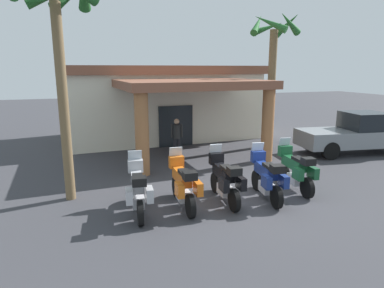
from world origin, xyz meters
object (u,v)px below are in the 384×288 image
(pedestrian, at_px, (177,135))
(palm_tree_roadside, at_px, (56,20))
(motel_building, at_px, (162,101))
(motorcycle_black, at_px, (225,179))
(motorcycle_silver, at_px, (138,190))
(motorcycle_blue, at_px, (267,177))
(palm_tree_near_portico, at_px, (273,55))
(pickup_truck_gray, at_px, (356,134))
(motorcycle_orange, at_px, (183,184))
(motorcycle_green, at_px, (296,170))

(pedestrian, bearing_deg, palm_tree_roadside, -38.28)
(motel_building, xyz_separation_m, motorcycle_black, (-0.62, -10.25, -1.42))
(motorcycle_silver, relative_size, palm_tree_roadside, 0.33)
(motorcycle_blue, height_order, pedestrian, pedestrian)
(motel_building, distance_m, pedestrian, 4.92)
(palm_tree_near_portico, height_order, palm_tree_roadside, palm_tree_roadside)
(palm_tree_roadside, bearing_deg, motel_building, 59.36)
(pickup_truck_gray, bearing_deg, motorcycle_orange, -151.99)
(motel_building, relative_size, pedestrian, 6.26)
(motel_building, distance_m, motorcycle_black, 10.36)
(motorcycle_orange, height_order, motorcycle_blue, same)
(motorcycle_blue, bearing_deg, palm_tree_near_portico, -23.44)
(motorcycle_green, distance_m, pedestrian, 5.88)
(motorcycle_black, distance_m, motorcycle_green, 2.63)
(motorcycle_silver, height_order, pickup_truck_gray, pickup_truck_gray)
(motel_building, distance_m, motorcycle_silver, 10.85)
(motorcycle_orange, bearing_deg, motorcycle_black, -87.99)
(motorcycle_black, height_order, motorcycle_green, same)
(motorcycle_green, relative_size, pedestrian, 1.25)
(motorcycle_black, bearing_deg, motorcycle_orange, 92.91)
(motorcycle_black, xyz_separation_m, motorcycle_green, (2.62, 0.17, 0.00))
(palm_tree_roadside, bearing_deg, motorcycle_blue, -18.73)
(pickup_truck_gray, relative_size, palm_tree_roadside, 0.80)
(pickup_truck_gray, bearing_deg, pedestrian, 174.63)
(motorcycle_black, bearing_deg, palm_tree_near_portico, -37.41)
(motorcycle_orange, height_order, pedestrian, pedestrian)
(motorcycle_silver, relative_size, palm_tree_near_portico, 0.33)
(motorcycle_blue, bearing_deg, pickup_truck_gray, -53.79)
(motorcycle_green, relative_size, pickup_truck_gray, 0.41)
(motorcycle_orange, relative_size, motorcycle_black, 1.00)
(motorcycle_orange, xyz_separation_m, pedestrian, (1.43, 5.47, 0.33))
(motorcycle_orange, xyz_separation_m, pickup_truck_gray, (9.66, 3.48, 0.24))
(motel_building, distance_m, motorcycle_orange, 10.52)
(motel_building, xyz_separation_m, pickup_truck_gray, (7.73, -6.76, -1.18))
(palm_tree_roadside, bearing_deg, motorcycle_orange, -28.99)
(pedestrian, relative_size, palm_tree_near_portico, 0.26)
(motorcycle_black, height_order, pickup_truck_gray, pickup_truck_gray)
(motorcycle_black, xyz_separation_m, motorcycle_blue, (1.31, -0.21, 0.00))
(motel_building, distance_m, motorcycle_blue, 10.58)
(motorcycle_orange, distance_m, pedestrian, 5.66)
(pedestrian, distance_m, pickup_truck_gray, 8.48)
(pickup_truck_gray, bearing_deg, motorcycle_blue, -144.08)
(motorcycle_orange, bearing_deg, palm_tree_roadside, 63.40)
(pedestrian, relative_size, palm_tree_roadside, 0.26)
(motorcycle_blue, bearing_deg, motorcycle_silver, 95.53)
(pedestrian, bearing_deg, motorcycle_black, 11.03)
(motorcycle_silver, xyz_separation_m, motorcycle_blue, (3.93, -0.21, 0.00))
(motel_building, distance_m, motorcycle_green, 10.38)
(motorcycle_silver, xyz_separation_m, pickup_truck_gray, (10.98, 3.49, 0.24))
(motel_building, bearing_deg, motorcycle_blue, -88.72)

